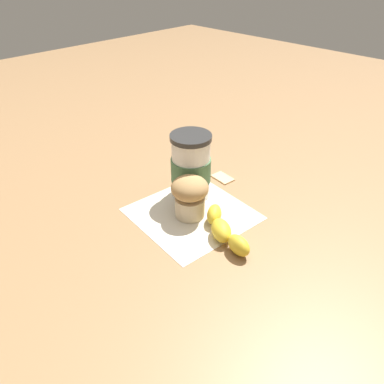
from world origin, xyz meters
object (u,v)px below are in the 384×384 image
muffin (190,195)px  sugar_packet (223,177)px  coffee_cup (191,167)px  banana (224,230)px

muffin → sugar_packet: 0.17m
coffee_cup → sugar_packet: (0.00, 0.10, -0.07)m
muffin → coffee_cup: bearing=133.6°
sugar_packet → muffin: bearing=-73.4°
banana → sugar_packet: banana is taller
coffee_cup → banana: size_ratio=1.00×
muffin → sugar_packet: size_ratio=1.76×
muffin → sugar_packet: (-0.05, 0.16, -0.05)m
muffin → banana: (0.09, -0.00, -0.03)m
banana → sugar_packet: 0.21m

